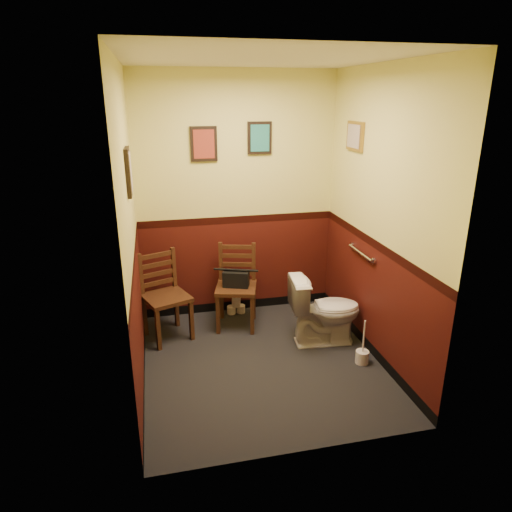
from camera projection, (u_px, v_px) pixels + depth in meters
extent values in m
cube|color=black|center=(262.00, 362.00, 4.39)|extent=(2.20, 2.40, 0.00)
cube|color=silver|center=(263.00, 58.00, 3.50)|extent=(2.20, 2.40, 0.00)
cube|color=#3D100B|center=(237.00, 199.00, 5.05)|extent=(2.20, 0.00, 2.70)
cube|color=#3D100B|center=(307.00, 278.00, 2.84)|extent=(2.20, 0.00, 2.70)
cube|color=#3D100B|center=(131.00, 235.00, 3.72)|extent=(0.00, 2.40, 2.70)
cube|color=#3D100B|center=(379.00, 220.00, 4.17)|extent=(0.00, 2.40, 2.70)
cylinder|color=silver|center=(360.00, 253.00, 4.53)|extent=(0.03, 0.50, 0.03)
cylinder|color=silver|center=(374.00, 261.00, 4.30)|extent=(0.02, 0.06, 0.06)
cylinder|color=silver|center=(352.00, 245.00, 4.76)|extent=(0.02, 0.06, 0.06)
cube|color=black|center=(204.00, 144.00, 4.76)|extent=(0.28, 0.03, 0.36)
cube|color=maroon|center=(204.00, 144.00, 4.75)|extent=(0.22, 0.01, 0.30)
cube|color=black|center=(260.00, 138.00, 4.87)|extent=(0.26, 0.03, 0.34)
cube|color=teal|center=(260.00, 138.00, 4.85)|extent=(0.20, 0.01, 0.28)
cube|color=black|center=(128.00, 172.00, 3.65)|extent=(0.03, 0.30, 0.38)
cube|color=tan|center=(131.00, 172.00, 3.65)|extent=(0.01, 0.24, 0.31)
cube|color=olive|center=(355.00, 136.00, 4.49)|extent=(0.03, 0.34, 0.28)
cube|color=tan|center=(354.00, 136.00, 4.49)|extent=(0.01, 0.28, 0.22)
imported|color=white|center=(325.00, 310.00, 4.65)|extent=(0.76, 0.47, 0.71)
cylinder|color=silver|center=(362.00, 357.00, 4.36)|extent=(0.13, 0.13, 0.13)
cylinder|color=silver|center=(364.00, 338.00, 4.29)|extent=(0.02, 0.02, 0.36)
cube|color=#482715|center=(166.00, 298.00, 4.70)|extent=(0.55, 0.55, 0.04)
cube|color=#482715|center=(158.00, 329.00, 4.54)|extent=(0.05, 0.05, 0.46)
cube|color=#482715|center=(145.00, 315.00, 4.82)|extent=(0.05, 0.05, 0.46)
cube|color=#482715|center=(191.00, 320.00, 4.73)|extent=(0.05, 0.05, 0.46)
cube|color=#482715|center=(176.00, 307.00, 5.02)|extent=(0.05, 0.05, 0.46)
cube|color=#482715|center=(141.00, 275.00, 4.68)|extent=(0.05, 0.05, 0.46)
cube|color=#482715|center=(174.00, 268.00, 4.87)|extent=(0.05, 0.05, 0.46)
cube|color=#482715|center=(158.00, 283.00, 4.82)|extent=(0.33, 0.15, 0.05)
cube|color=#482715|center=(158.00, 274.00, 4.78)|extent=(0.33, 0.15, 0.05)
cube|color=#482715|center=(157.00, 265.00, 4.75)|extent=(0.33, 0.15, 0.05)
cube|color=#482715|center=(156.00, 255.00, 4.71)|extent=(0.33, 0.15, 0.05)
cube|color=#482715|center=(236.00, 288.00, 4.94)|extent=(0.52, 0.52, 0.04)
cube|color=#482715|center=(218.00, 314.00, 4.85)|extent=(0.05, 0.05, 0.46)
cube|color=#482715|center=(222.00, 300.00, 5.20)|extent=(0.05, 0.05, 0.46)
cube|color=#482715|center=(252.00, 315.00, 4.84)|extent=(0.05, 0.05, 0.46)
cube|color=#482715|center=(254.00, 300.00, 5.18)|extent=(0.05, 0.05, 0.46)
cube|color=#482715|center=(221.00, 262.00, 5.05)|extent=(0.05, 0.04, 0.46)
cube|color=#482715|center=(254.00, 262.00, 5.04)|extent=(0.05, 0.04, 0.46)
cube|color=#482715|center=(237.00, 273.00, 5.09)|extent=(0.34, 0.11, 0.05)
cube|color=#482715|center=(237.00, 264.00, 5.05)|extent=(0.34, 0.11, 0.05)
cube|color=#482715|center=(237.00, 256.00, 5.02)|extent=(0.34, 0.11, 0.05)
cube|color=#482715|center=(237.00, 247.00, 4.99)|extent=(0.34, 0.11, 0.05)
cube|color=black|center=(236.00, 279.00, 4.91)|extent=(0.30, 0.22, 0.17)
cylinder|color=black|center=(236.00, 270.00, 4.87)|extent=(0.23, 0.10, 0.02)
cylinder|color=silver|center=(231.00, 310.00, 5.36)|extent=(0.10, 0.10, 0.09)
cylinder|color=silver|center=(241.00, 309.00, 5.39)|extent=(0.10, 0.10, 0.09)
cylinder|color=silver|center=(236.00, 303.00, 5.33)|extent=(0.10, 0.10, 0.09)
cylinder|color=silver|center=(236.00, 296.00, 5.29)|extent=(0.10, 0.10, 0.09)
cylinder|color=silver|center=(236.00, 288.00, 5.28)|extent=(0.10, 0.10, 0.09)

